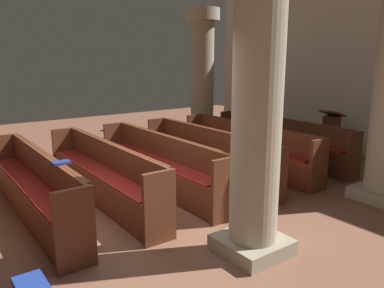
{
  "coord_description": "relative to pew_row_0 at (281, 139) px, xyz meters",
  "views": [
    {
      "loc": [
        4.46,
        -2.2,
        2.21
      ],
      "look_at": [
        -0.76,
        1.6,
        0.75
      ],
      "focal_mm": 35.83,
      "sensor_mm": 36.0,
      "label": 1
    }
  ],
  "objects": [
    {
      "name": "back_wall",
      "position": [
        0.96,
        1.94,
        1.76
      ],
      "size": [
        10.0,
        0.16,
        4.5
      ],
      "primitive_type": "cube",
      "color": "silver",
      "rests_on": "ground"
    },
    {
      "name": "pew_row_3",
      "position": [
        0.0,
        -3.08,
        0.0
      ],
      "size": [
        3.5,
        0.47,
        0.91
      ],
      "color": "brown",
      "rests_on": "ground"
    },
    {
      "name": "hymn_book",
      "position": [
        0.72,
        -4.95,
        0.43
      ],
      "size": [
        0.15,
        0.21,
        0.03
      ],
      "primitive_type": "cube",
      "color": "navy",
      "rests_on": "pew_row_5"
    },
    {
      "name": "pillar_far_side",
      "position": [
        -2.49,
        -0.24,
        1.28
      ],
      "size": [
        0.86,
        0.86,
        3.41
      ],
      "color": "#9F967E",
      "rests_on": "ground"
    },
    {
      "name": "pew_row_4",
      "position": [
        0.0,
        -4.11,
        0.0
      ],
      "size": [
        3.5,
        0.46,
        0.91
      ],
      "color": "brown",
      "rests_on": "ground"
    },
    {
      "name": "pew_row_2",
      "position": [
        0.0,
        -2.06,
        0.0
      ],
      "size": [
        3.5,
        0.46,
        0.91
      ],
      "color": "brown",
      "rests_on": "ground"
    },
    {
      "name": "ground_plane",
      "position": [
        0.96,
        -4.14,
        -0.49
      ],
      "size": [
        19.2,
        19.2,
        0.0
      ],
      "primitive_type": "plane",
      "color": "brown"
    },
    {
      "name": "pew_row_5",
      "position": [
        0.0,
        -5.14,
        0.0
      ],
      "size": [
        3.5,
        0.46,
        0.91
      ],
      "color": "brown",
      "rests_on": "ground"
    },
    {
      "name": "lectern",
      "position": [
        0.47,
        1.1,
        -0.04
      ],
      "size": [
        0.48,
        0.45,
        1.08
      ],
      "color": "#492215",
      "rests_on": "ground"
    },
    {
      "name": "pew_row_0",
      "position": [
        0.0,
        0.0,
        0.0
      ],
      "size": [
        3.5,
        0.47,
        0.91
      ],
      "color": "brown",
      "rests_on": "ground"
    },
    {
      "name": "pew_row_1",
      "position": [
        0.0,
        -1.03,
        0.0
      ],
      "size": [
        3.5,
        0.46,
        0.91
      ],
      "color": "brown",
      "rests_on": "ground"
    },
    {
      "name": "pillar_aisle_rear",
      "position": [
        2.54,
        -3.38,
        1.28
      ],
      "size": [
        0.79,
        0.79,
        3.41
      ],
      "color": "#9F967E",
      "rests_on": "ground"
    }
  ]
}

